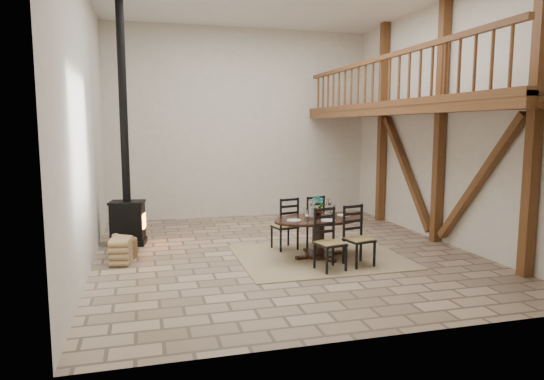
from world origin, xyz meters
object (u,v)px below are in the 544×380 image
object	(u,v)px
log_basket	(123,247)
wood_stove	(127,191)
log_stack	(121,251)
dining_table	(319,235)

from	to	relation	value
log_basket	wood_stove	bearing A→B (deg)	85.79
log_stack	wood_stove	bearing A→B (deg)	86.49
wood_stove	log_basket	distance (m)	1.39
wood_stove	log_basket	bearing A→B (deg)	-85.04
dining_table	log_basket	distance (m)	3.67
log_basket	log_stack	world-z (taller)	log_stack
wood_stove	dining_table	bearing A→B (deg)	-20.77
wood_stove	log_stack	bearing A→B (deg)	-84.34
wood_stove	log_stack	xyz separation A→B (m)	(-0.09, -1.50, -0.88)
dining_table	log_stack	size ratio (longest dim) A/B	4.30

